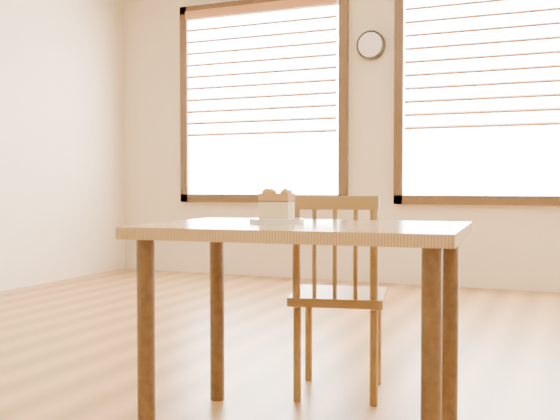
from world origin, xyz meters
name	(u,v)px	position (x,y,z in m)	size (l,w,h in m)	color
window_left	(260,90)	(-1.90, 3.97, 1.81)	(1.76, 0.10, 1.96)	white
window_right	(498,76)	(0.30, 3.97, 1.81)	(1.76, 0.10, 1.96)	white
wall_clock	(371,45)	(-0.80, 3.96, 2.15)	(0.26, 0.05, 0.26)	black
cafe_table_main	(306,256)	(0.06, 0.07, 0.64)	(1.13, 0.79, 0.75)	olive
cafe_chair_main	(338,293)	(0.01, 0.58, 0.43)	(0.46, 0.46, 0.85)	brown
plate	(277,221)	(-0.06, 0.10, 0.76)	(0.20, 0.20, 0.02)	white
cake_slice	(277,204)	(-0.07, 0.10, 0.82)	(0.13, 0.10, 0.11)	#D1BF76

